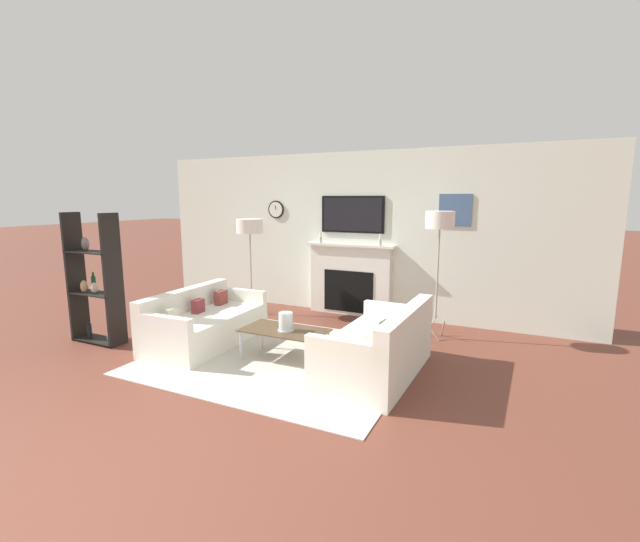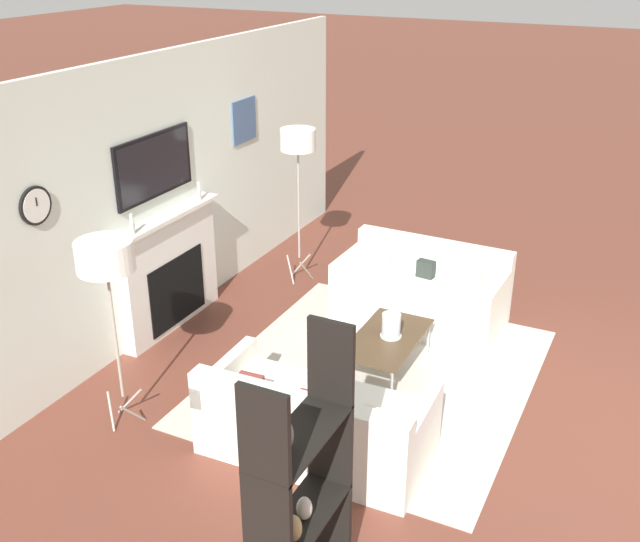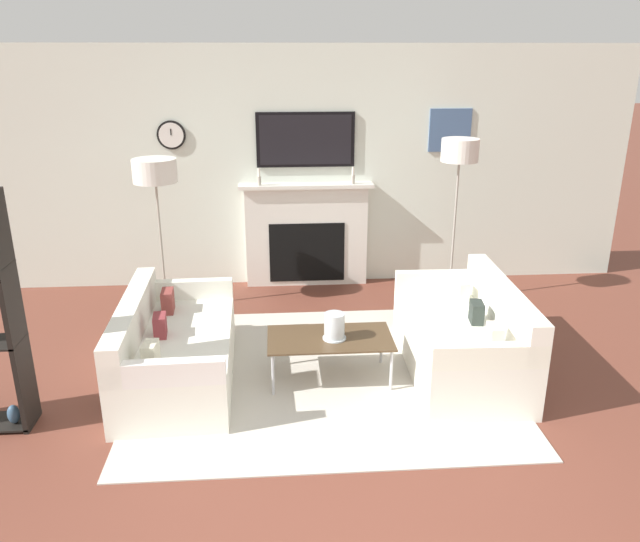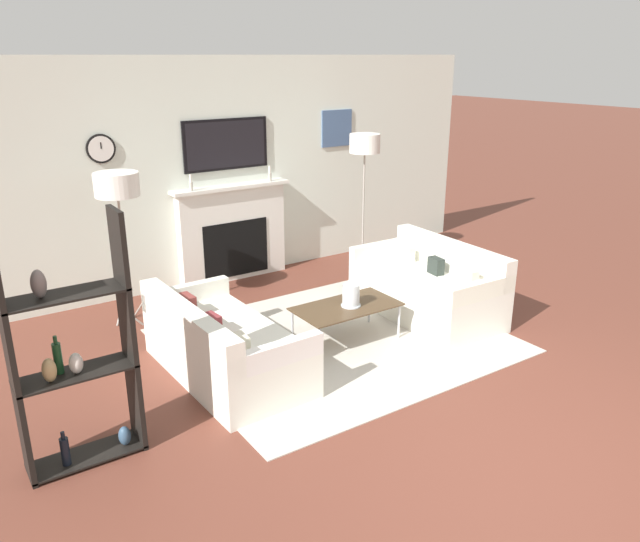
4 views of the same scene
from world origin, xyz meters
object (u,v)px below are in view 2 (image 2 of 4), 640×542
couch_right (421,294)px  floor_lamp_left (105,258)px  hurricane_candle (391,327)px  floor_lamp_right (298,143)px  couch_left (315,424)px  shelf_unit (301,500)px  coffee_table (387,340)px

couch_right → floor_lamp_left: (-2.78, 1.59, 1.18)m
hurricane_candle → floor_lamp_right: 2.50m
couch_right → hurricane_candle: (-1.13, -0.09, 0.20)m
couch_left → hurricane_candle: bearing=-4.1°
floor_lamp_right → shelf_unit: (-4.13, -2.17, -0.81)m
coffee_table → hurricane_candle: (0.03, -0.02, 0.12)m
couch_right → couch_left: bearing=180.0°
couch_left → floor_lamp_right: floor_lamp_right is taller
hurricane_candle → floor_lamp_left: floor_lamp_left is taller
coffee_table → hurricane_candle: size_ratio=4.65×
couch_left → shelf_unit: bearing=-156.5°
coffee_table → shelf_unit: 2.73m
shelf_unit → hurricane_candle: bearing=10.4°
floor_lamp_left → couch_left: bearing=-78.6°
couch_right → coffee_table: 1.16m
shelf_unit → couch_right: bearing=8.7°
floor_lamp_right → hurricane_candle: bearing=-130.7°
couch_right → floor_lamp_right: bearing=78.6°
hurricane_candle → floor_lamp_right: floor_lamp_right is taller
coffee_table → couch_right: bearing=3.5°
couch_left → coffee_table: bearing=-3.1°
coffee_table → floor_lamp_left: bearing=134.3°
coffee_table → couch_left: bearing=176.9°
couch_right → shelf_unit: shelf_unit is taller
floor_lamp_left → shelf_unit: bearing=-115.2°
couch_left → coffee_table: couch_left is taller
couch_right → floor_lamp_right: 2.10m
couch_right → floor_lamp_left: 3.41m
couch_left → hurricane_candle: size_ratio=7.83×
floor_lamp_left → floor_lamp_right: floor_lamp_right is taller
floor_lamp_right → coffee_table: bearing=-131.8°
couch_right → floor_lamp_left: floor_lamp_left is taller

